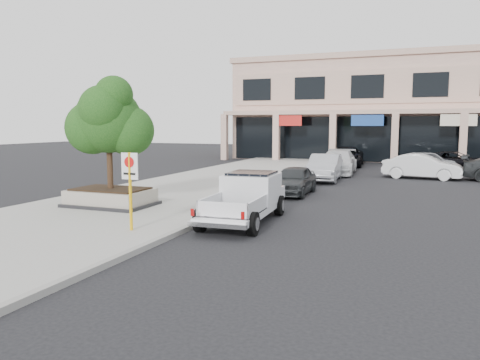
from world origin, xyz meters
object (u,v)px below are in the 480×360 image
pickup_truck (244,199)px  curb_car_c (338,162)px  curb_car_a (294,180)px  planter_tree (114,120)px  no_parking_sign (130,180)px  lot_car_d (455,161)px  lot_car_a (427,161)px  lot_car_b (422,166)px  curb_car_b (325,168)px  curb_car_d (346,156)px  planter (111,197)px

pickup_truck → curb_car_c: bearing=85.9°
pickup_truck → curb_car_a: pickup_truck is taller
planter_tree → no_parking_sign: bearing=-48.6°
planter_tree → no_parking_sign: (3.04, -3.45, -1.78)m
curb_car_a → lot_car_d: 16.49m
lot_car_a → no_parking_sign: bearing=135.4°
lot_car_b → planter_tree: bearing=151.0°
no_parking_sign → lot_car_b: (7.95, 18.68, -0.89)m
curb_car_a → curb_car_b: curb_car_b is taller
no_parking_sign → planter_tree: bearing=131.4°
no_parking_sign → curb_car_b: no_parking_sign is taller
curb_car_d → curb_car_b: bearing=-92.7°
lot_car_d → curb_car_c: bearing=136.9°
lot_car_a → lot_car_d: bearing=-83.2°
lot_car_a → lot_car_d: size_ratio=0.86×
lot_car_a → lot_car_d: lot_car_a is taller
no_parking_sign → curb_car_a: no_parking_sign is taller
curb_car_d → lot_car_d: curb_car_d is taller
curb_car_d → lot_car_d: size_ratio=1.09×
curb_car_a → lot_car_b: size_ratio=0.87×
curb_car_c → planter: bearing=-113.2°
planter → curb_car_c: size_ratio=0.58×
curb_car_b → lot_car_a: 9.43m
curb_car_c → lot_car_a: bearing=29.2°
planter → lot_car_d: 24.79m
curb_car_a → planter: bearing=-131.7°
no_parking_sign → curb_car_c: (2.74, 19.62, -0.84)m
no_parking_sign → curb_car_a: (2.38, 9.67, -0.96)m
curb_car_a → lot_car_d: lot_car_d is taller
curb_car_d → lot_car_a: bearing=-28.9°
no_parking_sign → lot_car_d: (10.08, 24.25, -0.93)m
no_parking_sign → lot_car_b: size_ratio=0.51×
curb_car_c → no_parking_sign: bearing=-101.2°
planter → curb_car_c: curb_car_c is taller
no_parking_sign → curb_car_d: bearing=84.9°
curb_car_c → lot_car_a: (5.54, 3.52, -0.06)m
curb_car_a → curb_car_b: 5.90m
lot_car_a → lot_car_b: (-0.33, -4.46, 0.01)m
planter → pickup_truck: (5.64, -0.43, 0.34)m
planter_tree → lot_car_d: 24.74m
pickup_truck → curb_car_a: bearing=87.6°
curb_car_d → lot_car_a: size_ratio=1.26×
no_parking_sign → pickup_truck: size_ratio=0.45×
pickup_truck → lot_car_b: 16.73m
pickup_truck → curb_car_c: pickup_truck is taller
no_parking_sign → lot_car_a: size_ratio=0.53×
curb_car_a → lot_car_d: bearing=61.5°
planter → curb_car_d: size_ratio=0.58×
no_parking_sign → curb_car_d: (2.33, 25.82, -0.87)m
curb_car_b → lot_car_a: size_ratio=1.08×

